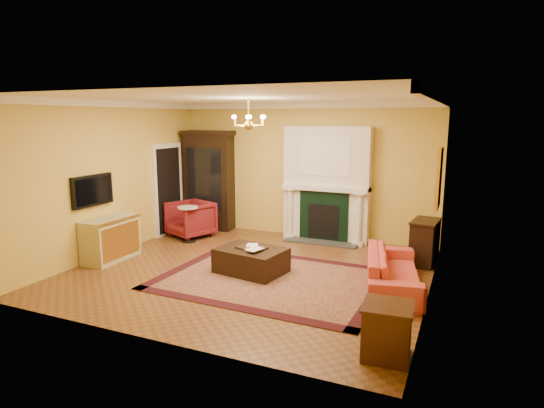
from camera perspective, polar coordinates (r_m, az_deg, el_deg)
The scene contains 26 objects.
floor at distance 8.15m, azimuth -2.78°, elevation -8.48°, with size 6.00×5.50×0.02m, color brown.
ceiling at distance 7.70m, azimuth -2.99°, elevation 13.23°, with size 6.00×5.50×0.02m, color white.
wall_back at distance 10.31m, azimuth 3.97°, elevation 4.19°, with size 6.00×0.02×3.00m, color gold.
wall_front at distance 5.50m, azimuth -15.79°, elevation -2.00°, with size 6.00×0.02×3.00m, color gold.
wall_left at distance 9.51m, azimuth -19.38°, elevation 3.05°, with size 0.02×5.50×3.00m, color gold.
wall_right at distance 7.00m, azimuth 19.76°, elevation 0.46°, with size 0.02×5.50×3.00m, color gold.
fireplace at distance 9.99m, azimuth 6.83°, elevation 2.16°, with size 1.90×0.70×2.50m.
crown_molding at distance 8.57m, azimuth -0.06°, elevation 12.53°, with size 6.00×5.50×0.12m.
doorway at distance 10.83m, azimuth -12.92°, elevation 1.83°, with size 0.08×1.05×2.10m.
tv_panel at distance 9.06m, azimuth -21.60°, elevation 1.58°, with size 0.09×0.95×0.58m.
gilt_mirror at distance 8.37m, azimuth 20.22°, elevation 3.06°, with size 0.06×0.76×1.05m.
chandelier at distance 7.70m, azimuth -2.96°, elevation 10.24°, with size 0.63×0.55×0.53m.
oriental_rug at distance 7.74m, azimuth 0.02°, elevation -9.41°, with size 3.65×2.74×0.01m, color #3F0D12.
china_cabinet at distance 11.10m, azimuth -7.80°, elevation 2.70°, with size 1.14×0.52×2.28m, color black.
wingback_armchair at distance 10.49m, azimuth -10.20°, elevation -1.68°, with size 0.87×0.81×0.89m, color maroon.
pedestal_table at distance 10.06m, azimuth -10.47°, elevation -2.17°, with size 0.44×0.44×0.78m.
commode at distance 9.19m, azimuth -19.60°, elevation -4.15°, with size 0.52×1.10×0.82m, color #BFB88C.
coral_sofa at distance 7.49m, azimuth 15.01°, elevation -7.33°, with size 2.02×0.59×0.79m, color #C4433E.
end_table at distance 5.47m, azimuth 14.23°, elevation -15.33°, with size 0.52×0.52×0.60m, color #3B1A10.
console_table at distance 8.87m, azimuth 18.60°, elevation -4.67°, with size 0.41×0.72×0.80m, color black.
leather_ottoman at distance 8.01m, azimuth -2.62°, elevation -7.06°, with size 1.13×0.82×0.42m, color black.
ottoman_tray at distance 7.94m, azimuth -2.57°, elevation -5.50°, with size 0.47×0.37×0.03m, color black.
book_a at distance 7.94m, azimuth -3.22°, elevation -4.42°, with size 0.19×0.02×0.26m, color gray.
book_b at distance 7.78m, azimuth -2.79°, elevation -4.63°, with size 0.21×0.02×0.29m, color gray.
topiary_left at distance 10.08m, azimuth 3.86°, elevation 3.88°, with size 0.16×0.16×0.44m.
topiary_right at distance 9.73m, azimuth 10.86°, elevation 3.59°, with size 0.18×0.18×0.48m.
Camera 1 is at (3.43, -6.89, 2.68)m, focal length 30.00 mm.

